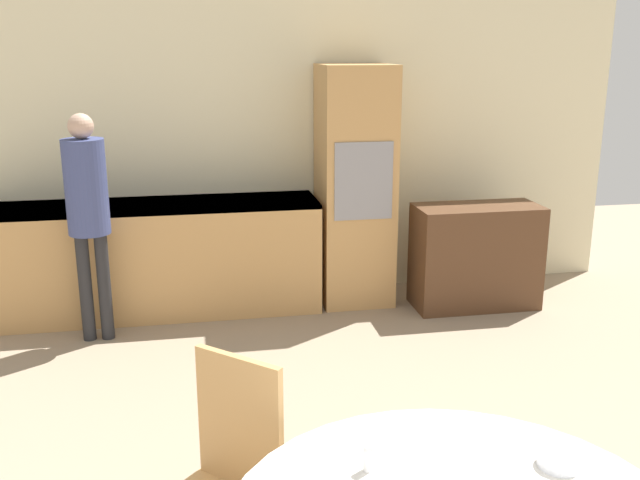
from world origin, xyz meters
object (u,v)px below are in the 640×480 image
object	(u,v)px
person_standing	(87,202)
sideboard	(476,256)
oven_unit	(355,186)
bowl_centre	(559,461)
chair_far_left	(225,476)

from	to	relation	value
person_standing	sideboard	bearing A→B (deg)	3.00
sideboard	person_standing	bearing A→B (deg)	-177.00
oven_unit	bowl_centre	size ratio (longest dim) A/B	14.14
chair_far_left	person_standing	world-z (taller)	person_standing
person_standing	oven_unit	bearing A→B (deg)	13.70
oven_unit	sideboard	distance (m)	1.13
chair_far_left	person_standing	bearing A→B (deg)	149.37
sideboard	chair_far_left	xyz separation A→B (m)	(-2.16, -2.88, 0.13)
oven_unit	person_standing	xyz separation A→B (m)	(-2.01, -0.49, 0.06)
sideboard	bowl_centre	world-z (taller)	sideboard
sideboard	bowl_centre	size ratio (longest dim) A/B	7.35
bowl_centre	oven_unit	bearing A→B (deg)	86.85
chair_far_left	bowl_centre	world-z (taller)	chair_far_left
oven_unit	bowl_centre	distance (m)	3.70
person_standing	bowl_centre	xyz separation A→B (m)	(1.81, -3.20, -0.22)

